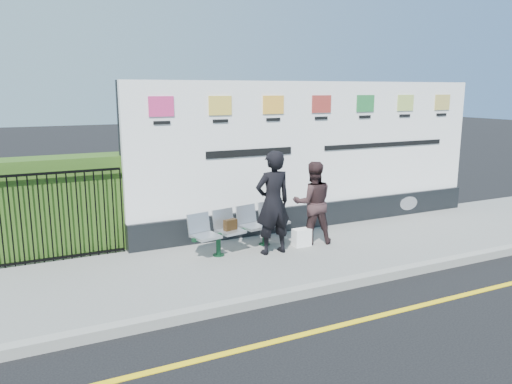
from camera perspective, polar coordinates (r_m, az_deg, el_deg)
ground at (r=7.65m, az=19.69°, el=-11.81°), size 80.00×80.00×0.00m
pavement at (r=9.41m, az=8.79°, el=-6.44°), size 14.00×3.00×0.12m
kerb at (r=8.29m, az=14.76°, el=-9.13°), size 14.00×0.18×0.14m
yellow_line at (r=7.65m, az=19.70°, el=-11.78°), size 14.00×0.10×0.01m
billboard at (r=10.46m, az=7.08°, el=3.10°), size 8.00×0.30×3.00m
hedge at (r=9.35m, az=-21.80°, el=-1.48°), size 2.35×0.70×1.70m
railing at (r=8.93m, az=-21.54°, el=-2.57°), size 2.05×0.06×1.54m
bench at (r=8.99m, az=-1.59°, el=-5.36°), size 2.01×0.90×0.42m
woman_left at (r=8.65m, az=1.94°, el=-1.22°), size 0.68×0.46×1.82m
woman_right at (r=9.33m, az=6.50°, el=-1.22°), size 0.89×0.78×1.55m
handbag_brown at (r=8.77m, az=-2.95°, el=-3.75°), size 0.26×0.16×0.19m
carrier_bag_white at (r=9.26m, az=5.24°, el=-5.20°), size 0.32×0.19×0.32m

